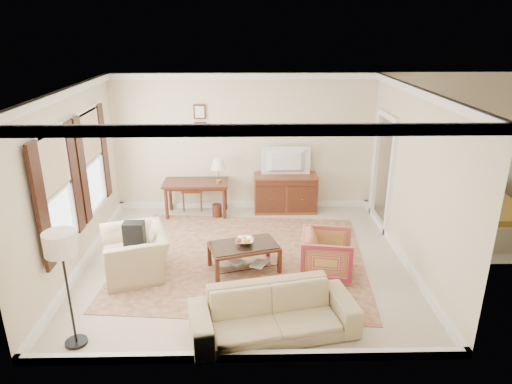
{
  "coord_description": "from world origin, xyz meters",
  "views": [
    {
      "loc": [
        0.03,
        -6.92,
        3.83
      ],
      "look_at": [
        0.2,
        0.3,
        1.15
      ],
      "focal_mm": 32.0,
      "sensor_mm": 36.0,
      "label": 1
    }
  ],
  "objects_px": {
    "sideboard": "(285,193)",
    "striped_armchair": "(327,252)",
    "coffee_table": "(244,250)",
    "sofa": "(274,306)",
    "tv": "(286,153)",
    "club_armchair": "(135,246)",
    "writing_desk": "(196,187)"
  },
  "relations": [
    {
      "from": "striped_armchair",
      "to": "club_armchair",
      "type": "relative_size",
      "value": 0.72
    },
    {
      "from": "coffee_table",
      "to": "club_armchair",
      "type": "relative_size",
      "value": 1.1
    },
    {
      "from": "coffee_table",
      "to": "striped_armchair",
      "type": "bearing_deg",
      "value": -8.24
    },
    {
      "from": "tv",
      "to": "coffee_table",
      "type": "xyz_separation_m",
      "value": [
        -0.88,
        -2.48,
        -0.96
      ]
    },
    {
      "from": "sideboard",
      "to": "tv",
      "type": "relative_size",
      "value": 1.35
    },
    {
      "from": "tv",
      "to": "sofa",
      "type": "relative_size",
      "value": 0.46
    },
    {
      "from": "striped_armchair",
      "to": "sofa",
      "type": "height_order",
      "value": "sofa"
    },
    {
      "from": "club_armchair",
      "to": "striped_armchair",
      "type": "bearing_deg",
      "value": 68.96
    },
    {
      "from": "club_armchair",
      "to": "coffee_table",
      "type": "bearing_deg",
      "value": 73.69
    },
    {
      "from": "sideboard",
      "to": "striped_armchair",
      "type": "relative_size",
      "value": 1.65
    },
    {
      "from": "sideboard",
      "to": "striped_armchair",
      "type": "height_order",
      "value": "sideboard"
    },
    {
      "from": "club_armchair",
      "to": "sofa",
      "type": "height_order",
      "value": "club_armchair"
    },
    {
      "from": "sideboard",
      "to": "coffee_table",
      "type": "height_order",
      "value": "sideboard"
    },
    {
      "from": "striped_armchair",
      "to": "sideboard",
      "type": "bearing_deg",
      "value": 18.8
    },
    {
      "from": "sideboard",
      "to": "club_armchair",
      "type": "xyz_separation_m",
      "value": [
        -2.63,
        -2.58,
        0.08
      ]
    },
    {
      "from": "sofa",
      "to": "tv",
      "type": "bearing_deg",
      "value": 71.46
    },
    {
      "from": "tv",
      "to": "striped_armchair",
      "type": "xyz_separation_m",
      "value": [
        0.44,
        -2.67,
        -0.91
      ]
    },
    {
      "from": "coffee_table",
      "to": "sofa",
      "type": "height_order",
      "value": "sofa"
    },
    {
      "from": "writing_desk",
      "to": "coffee_table",
      "type": "bearing_deg",
      "value": -66.94
    },
    {
      "from": "tv",
      "to": "sofa",
      "type": "xyz_separation_m",
      "value": [
        -0.5,
        -4.14,
        -0.89
      ]
    },
    {
      "from": "writing_desk",
      "to": "club_armchair",
      "type": "xyz_separation_m",
      "value": [
        -0.74,
        -2.43,
        -0.14
      ]
    },
    {
      "from": "writing_desk",
      "to": "club_armchair",
      "type": "relative_size",
      "value": 1.2
    },
    {
      "from": "club_armchair",
      "to": "sofa",
      "type": "distance_m",
      "value": 2.65
    },
    {
      "from": "tv",
      "to": "striped_armchair",
      "type": "height_order",
      "value": "tv"
    },
    {
      "from": "sideboard",
      "to": "tv",
      "type": "height_order",
      "value": "tv"
    },
    {
      "from": "coffee_table",
      "to": "striped_armchair",
      "type": "relative_size",
      "value": 1.52
    },
    {
      "from": "sideboard",
      "to": "sofa",
      "type": "xyz_separation_m",
      "value": [
        -0.5,
        -4.16,
        0.01
      ]
    },
    {
      "from": "writing_desk",
      "to": "sideboard",
      "type": "relative_size",
      "value": 1.01
    },
    {
      "from": "sideboard",
      "to": "club_armchair",
      "type": "distance_m",
      "value": 3.68
    },
    {
      "from": "tv",
      "to": "sofa",
      "type": "bearing_deg",
      "value": 83.15
    },
    {
      "from": "coffee_table",
      "to": "club_armchair",
      "type": "distance_m",
      "value": 1.75
    },
    {
      "from": "writing_desk",
      "to": "tv",
      "type": "xyz_separation_m",
      "value": [
        1.89,
        0.13,
        0.69
      ]
    }
  ]
}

